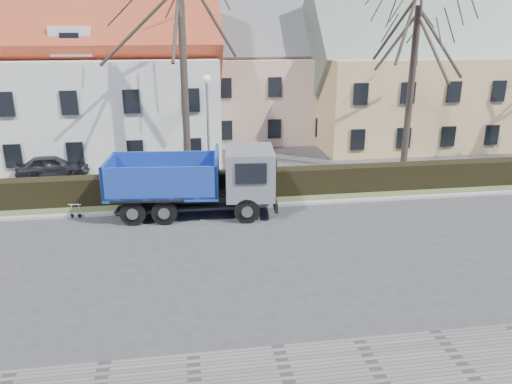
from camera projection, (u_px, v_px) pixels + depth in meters
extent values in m
plane|color=#39393B|center=(247.00, 250.00, 18.87)|extent=(120.00, 120.00, 0.00)
cube|color=#ABA9A5|center=(234.00, 207.00, 23.15)|extent=(80.00, 0.30, 0.12)
cube|color=#4D5D34|center=(231.00, 196.00, 24.65)|extent=(80.00, 3.00, 0.10)
cube|color=black|center=(231.00, 185.00, 24.27)|extent=(60.00, 0.90, 1.30)
imported|color=black|center=(53.00, 166.00, 27.55)|extent=(3.93, 1.79, 1.31)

